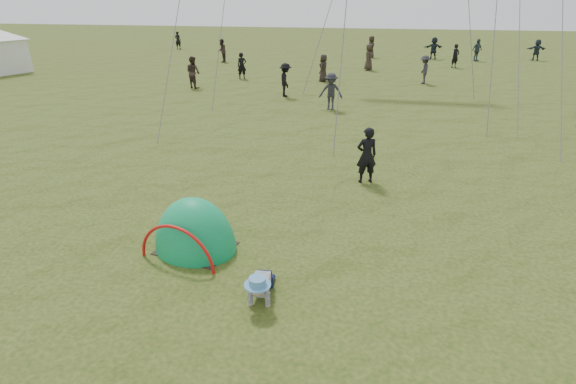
# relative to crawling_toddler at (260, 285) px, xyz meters

# --- Properties ---
(ground) EXTENTS (140.00, 140.00, 0.00)m
(ground) POSITION_rel_crawling_toddler_xyz_m (0.57, -0.52, -0.32)
(ground) COLOR #223A11
(crawling_toddler) EXTENTS (0.63, 0.86, 0.64)m
(crawling_toddler) POSITION_rel_crawling_toddler_xyz_m (0.00, 0.00, 0.00)
(crawling_toddler) COLOR black
(crawling_toddler) RESTS_ON ground
(popup_tent) EXTENTS (2.06, 1.81, 2.31)m
(popup_tent) POSITION_rel_crawling_toddler_xyz_m (-1.78, 1.43, -0.32)
(popup_tent) COLOR #08884F
(popup_tent) RESTS_ON ground
(standing_adult) EXTENTS (0.69, 0.57, 1.61)m
(standing_adult) POSITION_rel_crawling_toddler_xyz_m (1.59, 5.85, 0.49)
(standing_adult) COLOR black
(standing_adult) RESTS_ON ground
(crowd_person_0) EXTENTS (0.72, 0.68, 1.66)m
(crowd_person_0) POSITION_rel_crawling_toddler_xyz_m (7.15, 29.15, 0.51)
(crowd_person_0) COLOR black
(crowd_person_0) RESTS_ON ground
(crowd_person_1) EXTENTS (1.07, 1.00, 1.76)m
(crowd_person_1) POSITION_rel_crawling_toddler_xyz_m (-8.57, 18.22, 0.56)
(crowd_person_1) COLOR #322620
(crowd_person_1) RESTS_ON ground
(crowd_person_3) EXTENTS (0.66, 1.09, 1.64)m
(crowd_person_3) POSITION_rel_crawling_toddler_xyz_m (4.41, 22.14, 0.50)
(crowd_person_3) COLOR #28272C
(crowd_person_3) RESTS_ON ground
(crowd_person_4) EXTENTS (0.64, 0.91, 1.76)m
(crowd_person_4) POSITION_rel_crawling_toddler_xyz_m (1.00, 33.73, 0.56)
(crowd_person_4) COLOR black
(crowd_person_4) RESTS_ON ground
(crowd_person_5) EXTENTS (1.69, 1.03, 1.74)m
(crowd_person_5) POSITION_rel_crawling_toddler_xyz_m (6.07, 33.81, 0.55)
(crowd_person_5) COLOR #1F2734
(crowd_person_5) RESTS_ON ground
(crowd_person_6) EXTENTS (0.70, 0.64, 1.60)m
(crowd_person_6) POSITION_rel_crawling_toddler_xyz_m (-6.72, 21.67, 0.48)
(crowd_person_6) COLOR black
(crowd_person_6) RESTS_ON ground
(crowd_person_9) EXTENTS (0.96, 1.25, 1.71)m
(crowd_person_9) POSITION_rel_crawling_toddler_xyz_m (-2.97, 16.94, 0.54)
(crowd_person_9) COLOR black
(crowd_person_9) RESTS_ON ground
(crowd_person_10) EXTENTS (0.68, 0.88, 1.61)m
(crowd_person_10) POSITION_rel_crawling_toddler_xyz_m (-1.57, 21.75, 0.49)
(crowd_person_10) COLOR black
(crowd_person_10) RESTS_ON ground
(crowd_person_11) EXTENTS (1.57, 0.73, 1.63)m
(crowd_person_11) POSITION_rel_crawling_toddler_xyz_m (14.17, 34.64, 0.50)
(crowd_person_11) COLOR #232D3C
(crowd_person_11) RESTS_ON ground
(crowd_person_12) EXTENTS (0.62, 0.44, 1.63)m
(crowd_person_12) POSITION_rel_crawling_toddler_xyz_m (-17.68, 36.80, 0.50)
(crowd_person_12) COLOR black
(crowd_person_12) RESTS_ON ground
(crowd_person_13) EXTENTS (0.78, 0.94, 1.75)m
(crowd_person_13) POSITION_rel_crawling_toddler_xyz_m (-10.44, 28.70, 0.56)
(crowd_person_13) COLOR black
(crowd_person_13) RESTS_ON ground
(crowd_person_14) EXTENTS (1.04, 0.95, 1.71)m
(crowd_person_14) POSITION_rel_crawling_toddler_xyz_m (9.34, 33.19, 0.54)
(crowd_person_14) COLOR #33434B
(crowd_person_14) RESTS_ON ground
(crowd_person_15) EXTENTS (1.09, 0.64, 1.67)m
(crowd_person_15) POSITION_rel_crawling_toddler_xyz_m (-0.33, 14.50, 0.52)
(crowd_person_15) COLOR #23242A
(crowd_person_15) RESTS_ON ground
(crowd_person_16) EXTENTS (0.68, 0.94, 1.79)m
(crowd_person_16) POSITION_rel_crawling_toddler_xyz_m (1.02, 26.76, 0.58)
(crowd_person_16) COLOR #30261E
(crowd_person_16) RESTS_ON ground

